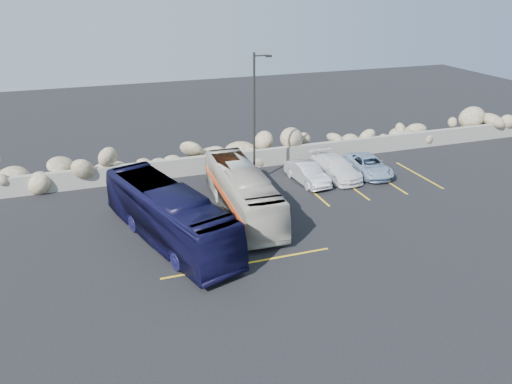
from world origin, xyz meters
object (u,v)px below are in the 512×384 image
object	(u,v)px
vintage_bus	(242,191)
car_d	(369,165)
tour_coach	(169,215)
car_c	(336,167)
lamppost	(255,115)
car_b	(307,173)

from	to	relation	value
vintage_bus	car_d	xyz separation A→B (m)	(9.67, 2.97, -0.68)
tour_coach	car_c	world-z (taller)	tour_coach
car_d	tour_coach	bearing A→B (deg)	-156.15
lamppost	car_c	bearing A→B (deg)	-11.02
tour_coach	car_b	size ratio (longest dim) A/B	2.59
lamppost	vintage_bus	world-z (taller)	lamppost
lamppost	tour_coach	size ratio (longest dim) A/B	0.80
car_b	lamppost	bearing A→B (deg)	151.93
lamppost	car_b	bearing A→B (deg)	-22.86
lamppost	car_c	distance (m)	6.41
car_c	car_d	bearing A→B (deg)	-8.52
car_b	car_c	bearing A→B (deg)	2.04
car_b	car_d	world-z (taller)	car_b
tour_coach	car_d	bearing A→B (deg)	1.48
vintage_bus	car_d	distance (m)	10.14
vintage_bus	car_d	bearing A→B (deg)	18.81
vintage_bus	tour_coach	bearing A→B (deg)	-155.59
tour_coach	car_d	size ratio (longest dim) A/B	2.34
lamppost	car_c	size ratio (longest dim) A/B	1.76
vintage_bus	car_c	distance (m)	8.04
car_c	car_b	bearing A→B (deg)	-176.35
tour_coach	car_b	world-z (taller)	tour_coach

